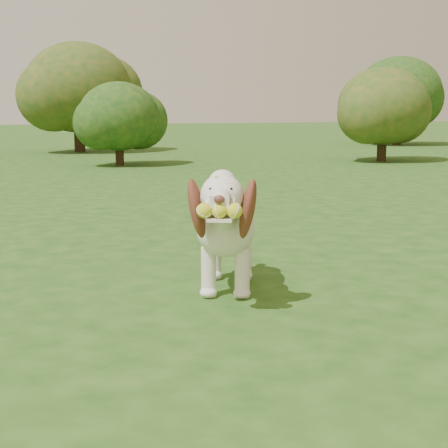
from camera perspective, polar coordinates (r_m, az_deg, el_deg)
name	(u,v)px	position (r m, az deg, el deg)	size (l,w,h in m)	color
ground	(225,288)	(3.74, 0.07, -5.34)	(80.00, 80.00, 0.00)	#1C4513
dog	(227,224)	(3.61, 0.22, -0.03)	(0.64, 1.00, 0.68)	white
shrub_i	(78,88)	(15.69, -12.05, 11.03)	(2.33, 2.33, 2.41)	#382314
shrub_c	(119,116)	(11.85, -8.75, 8.84)	(1.37, 1.37, 1.42)	#382314
shrub_d	(383,106)	(12.97, 13.10, 9.52)	(1.65, 1.65, 1.71)	#382314
shrub_h	(399,93)	(18.95, 14.34, 10.50)	(2.24, 2.24, 2.32)	#382314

